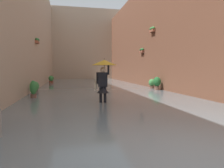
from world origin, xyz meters
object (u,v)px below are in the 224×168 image
potted_plant_far_right (51,80)px  potted_plant_near_left (157,83)px  person_wading (104,72)px  potted_plant_mid_left (152,84)px  potted_plant_mid_right (33,90)px  potted_plant_near_right (35,88)px

potted_plant_far_right → potted_plant_near_left: bearing=132.6°
person_wading → potted_plant_near_left: person_wading is taller
potted_plant_mid_left → potted_plant_far_right: (7.55, -7.12, 0.00)m
person_wading → potted_plant_far_right: (3.14, -12.37, -0.94)m
potted_plant_near_left → potted_plant_far_right: 11.05m
person_wading → potted_plant_mid_left: (-4.41, -5.25, -0.94)m
potted_plant_mid_right → person_wading: bearing=146.3°
potted_plant_near_left → potted_plant_mid_right: (7.45, 2.17, -0.07)m
person_wading → potted_plant_near_right: size_ratio=2.37×
potted_plant_near_right → person_wading: bearing=132.3°
person_wading → potted_plant_mid_right: bearing=-33.7°
potted_plant_near_left → potted_plant_mid_left: size_ratio=1.23×
person_wading → potted_plant_mid_right: person_wading is taller
potted_plant_mid_left → potted_plant_far_right: bearing=-43.3°
person_wading → potted_plant_near_right: bearing=-47.7°
potted_plant_near_right → potted_plant_mid_right: size_ratio=0.86×
potted_plant_mid_right → potted_plant_near_right: bearing=-84.7°
potted_plant_near_left → potted_plant_near_right: (7.59, 0.66, -0.13)m
person_wading → potted_plant_near_left: 6.12m
potted_plant_near_right → potted_plant_mid_left: size_ratio=1.02×
person_wading → potted_plant_mid_left: 6.91m
potted_plant_mid_left → person_wading: bearing=50.0°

